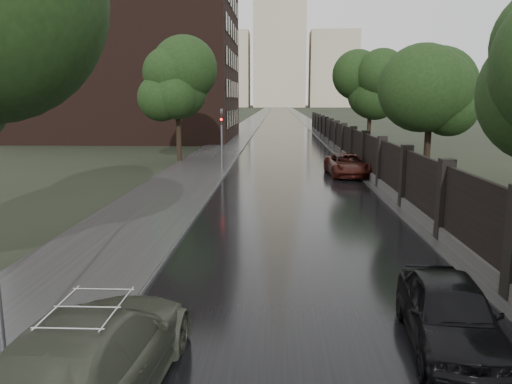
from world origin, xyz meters
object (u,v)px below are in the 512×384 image
Objects in this scene: tree_right_b at (431,92)px; car_right_far at (347,165)px; tree_left_far at (177,90)px; volga_sedan at (91,357)px; traffic_light at (222,135)px; car_right_near at (450,313)px; tree_right_c at (370,95)px.

car_right_far is at bearing 153.35° from tree_right_b.
tree_left_far reaches higher than tree_right_b.
volga_sedan is (4.40, -29.27, -4.49)m from tree_left_far.
car_right_far is (7.70, -0.94, -1.72)m from traffic_light.
car_right_far is (7.00, 23.33, -0.08)m from volga_sedan.
volga_sedan reaches higher than car_right_near.
tree_right_b is at bearing -14.24° from traffic_light.
tree_right_b is 18.00m from tree_right_c.
volga_sedan is 1.32× the size of car_right_near.
tree_right_c is at bearing -102.21° from volga_sedan.
volga_sedan is at bearing -88.35° from traffic_light.
traffic_light is 0.83× the size of car_right_far.
volga_sedan is at bearing -81.45° from tree_left_far.
car_right_near is 21.31m from car_right_far.
tree_left_far reaches higher than tree_right_c.
traffic_light reaches higher than car_right_near.
tree_right_b is at bearing -27.30° from tree_left_far.
tree_left_far is 6.84m from traffic_light.
volga_sedan is at bearing -117.55° from tree_right_b.
tree_left_far is at bearing 152.70° from tree_right_b.
tree_right_b reaches higher than car_right_near.
car_right_near is at bearing -69.11° from tree_left_far.
traffic_light is 7.95m from car_right_far.
tree_right_b is 1.00× the size of tree_right_c.
car_right_near is at bearing -73.25° from traffic_light.
tree_right_c is at bearing 87.23° from car_right_near.
tree_right_c is 41.03m from volga_sedan.
volga_sedan reaches higher than car_right_far.
tree_left_far reaches higher than traffic_light.
tree_right_c is at bearing 72.23° from car_right_far.
car_right_near is (5.99, 2.04, -0.09)m from volga_sedan.
car_right_far is at bearing -103.13° from volga_sedan.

